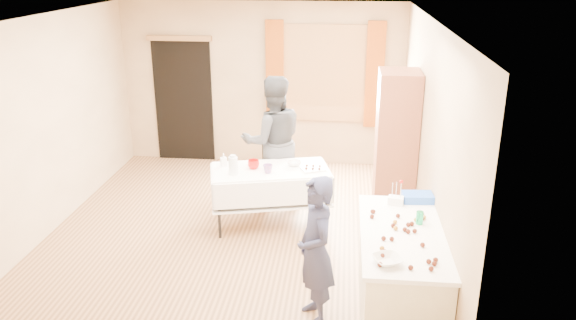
# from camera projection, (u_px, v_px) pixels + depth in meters

# --- Properties ---
(floor) EXTENTS (4.50, 5.50, 0.02)m
(floor) POSITION_uv_depth(u_px,v_px,m) (231.00, 238.00, 6.87)
(floor) COLOR #9E7047
(floor) RESTS_ON ground
(ceiling) EXTENTS (4.50, 5.50, 0.02)m
(ceiling) POSITION_uv_depth(u_px,v_px,m) (222.00, 18.00, 5.97)
(ceiling) COLOR white
(ceiling) RESTS_ON floor
(wall_back) EXTENTS (4.50, 0.02, 2.60)m
(wall_back) POSITION_uv_depth(u_px,v_px,m) (262.00, 84.00, 9.00)
(wall_back) COLOR tan
(wall_back) RESTS_ON floor
(wall_front) EXTENTS (4.50, 0.02, 2.60)m
(wall_front) POSITION_uv_depth(u_px,v_px,m) (145.00, 256.00, 3.84)
(wall_front) COLOR tan
(wall_front) RESTS_ON floor
(wall_left) EXTENTS (0.02, 5.50, 2.60)m
(wall_left) POSITION_uv_depth(u_px,v_px,m) (39.00, 130.00, 6.64)
(wall_left) COLOR tan
(wall_left) RESTS_ON floor
(wall_right) EXTENTS (0.02, 5.50, 2.60)m
(wall_right) POSITION_uv_depth(u_px,v_px,m) (428.00, 142.00, 6.20)
(wall_right) COLOR tan
(wall_right) RESTS_ON floor
(window_frame) EXTENTS (1.32, 0.06, 1.52)m
(window_frame) POSITION_uv_depth(u_px,v_px,m) (324.00, 74.00, 8.80)
(window_frame) COLOR olive
(window_frame) RESTS_ON wall_back
(window_pane) EXTENTS (1.20, 0.02, 1.40)m
(window_pane) POSITION_uv_depth(u_px,v_px,m) (324.00, 74.00, 8.79)
(window_pane) COLOR white
(window_pane) RESTS_ON wall_back
(curtain_left) EXTENTS (0.28, 0.06, 1.65)m
(curtain_left) POSITION_uv_depth(u_px,v_px,m) (275.00, 73.00, 8.83)
(curtain_left) COLOR #90420F
(curtain_left) RESTS_ON wall_back
(curtain_right) EXTENTS (0.28, 0.06, 1.65)m
(curtain_right) POSITION_uv_depth(u_px,v_px,m) (375.00, 75.00, 8.68)
(curtain_right) COLOR #90420F
(curtain_right) RESTS_ON wall_back
(doorway) EXTENTS (0.95, 0.04, 2.00)m
(doorway) POSITION_uv_depth(u_px,v_px,m) (184.00, 101.00, 9.20)
(doorway) COLOR black
(doorway) RESTS_ON floor
(door_lintel) EXTENTS (1.05, 0.06, 0.08)m
(door_lintel) POSITION_uv_depth(u_px,v_px,m) (179.00, 38.00, 8.82)
(door_lintel) COLOR olive
(door_lintel) RESTS_ON wall_back
(cabinet) EXTENTS (0.50, 0.60, 1.93)m
(cabinet) POSITION_uv_depth(u_px,v_px,m) (396.00, 147.00, 7.08)
(cabinet) COLOR brown
(cabinet) RESTS_ON floor
(counter) EXTENTS (0.76, 1.61, 0.91)m
(counter) POSITION_uv_depth(u_px,v_px,m) (400.00, 277.00, 5.17)
(counter) COLOR #F1E9C4
(counter) RESTS_ON floor
(party_table) EXTENTS (1.61, 1.09, 0.75)m
(party_table) POSITION_uv_depth(u_px,v_px,m) (270.00, 191.00, 7.06)
(party_table) COLOR black
(party_table) RESTS_ON floor
(chair) EXTENTS (0.49, 0.49, 0.98)m
(chair) POSITION_uv_depth(u_px,v_px,m) (277.00, 171.00, 8.15)
(chair) COLOR black
(chair) RESTS_ON floor
(girl) EXTENTS (0.74, 0.67, 1.43)m
(girl) POSITION_uv_depth(u_px,v_px,m) (316.00, 251.00, 5.08)
(girl) COLOR #1F2241
(girl) RESTS_ON floor
(woman) EXTENTS (1.26, 1.18, 1.79)m
(woman) POSITION_uv_depth(u_px,v_px,m) (273.00, 141.00, 7.53)
(woman) COLOR black
(woman) RESTS_ON floor
(soda_can) EXTENTS (0.09, 0.09, 0.12)m
(soda_can) POSITION_uv_depth(u_px,v_px,m) (420.00, 218.00, 5.15)
(soda_can) COLOR #14A156
(soda_can) RESTS_ON counter
(mixing_bowl) EXTENTS (0.40, 0.40, 0.06)m
(mixing_bowl) POSITION_uv_depth(u_px,v_px,m) (387.00, 260.00, 4.49)
(mixing_bowl) COLOR white
(mixing_bowl) RESTS_ON counter
(foam_block) EXTENTS (0.17, 0.13, 0.08)m
(foam_block) POSITION_uv_depth(u_px,v_px,m) (396.00, 201.00, 5.56)
(foam_block) COLOR white
(foam_block) RESTS_ON counter
(blue_basket) EXTENTS (0.32, 0.22, 0.08)m
(blue_basket) POSITION_uv_depth(u_px,v_px,m) (418.00, 197.00, 5.64)
(blue_basket) COLOR blue
(blue_basket) RESTS_ON counter
(pitcher) EXTENTS (0.15, 0.15, 0.22)m
(pitcher) POSITION_uv_depth(u_px,v_px,m) (233.00, 166.00, 6.75)
(pitcher) COLOR silver
(pitcher) RESTS_ON party_table
(cup_red) EXTENTS (0.20, 0.20, 0.11)m
(cup_red) POSITION_uv_depth(u_px,v_px,m) (254.00, 164.00, 6.94)
(cup_red) COLOR #C70906
(cup_red) RESTS_ON party_table
(cup_rainbow) EXTENTS (0.22, 0.22, 0.11)m
(cup_rainbow) POSITION_uv_depth(u_px,v_px,m) (268.00, 169.00, 6.81)
(cup_rainbow) COLOR red
(cup_rainbow) RESTS_ON party_table
(small_bowl) EXTENTS (0.20, 0.20, 0.05)m
(small_bowl) POSITION_uv_depth(u_px,v_px,m) (294.00, 163.00, 7.06)
(small_bowl) COLOR white
(small_bowl) RESTS_ON party_table
(pastry_tray) EXTENTS (0.34, 0.30, 0.02)m
(pastry_tray) POSITION_uv_depth(u_px,v_px,m) (313.00, 169.00, 6.92)
(pastry_tray) COLOR white
(pastry_tray) RESTS_ON party_table
(bottle) EXTENTS (0.13, 0.13, 0.16)m
(bottle) POSITION_uv_depth(u_px,v_px,m) (224.00, 160.00, 7.03)
(bottle) COLOR white
(bottle) RESTS_ON party_table
(cake_balls) EXTENTS (0.53, 1.06, 0.04)m
(cake_balls) POSITION_uv_depth(u_px,v_px,m) (403.00, 235.00, 4.92)
(cake_balls) COLOR #3F2314
(cake_balls) RESTS_ON counter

